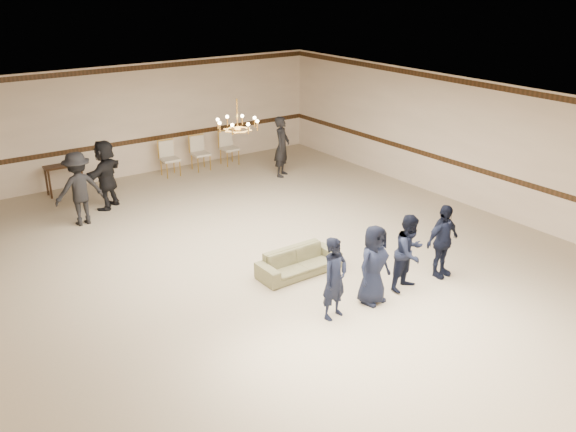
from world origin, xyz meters
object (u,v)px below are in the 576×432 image
Objects in this scene: adult_left at (79,189)px; banquet_chair_right at (229,148)px; chandelier at (237,114)px; boy_b at (374,265)px; boy_a at (335,278)px; banquet_chair_mid at (201,154)px; adult_right at (282,147)px; boy_d at (442,241)px; banquet_chair_left at (170,159)px; console_table at (65,179)px; boy_c at (410,252)px; adult_mid at (106,174)px; settee at (299,262)px.

adult_left reaches higher than banquet_chair_right.
chandelier is 4.27m from boy_b.
chandelier is 0.92× the size of banquet_chair_right.
banquet_chair_mid is (2.12, 8.93, -0.23)m from boy_a.
boy_d is at bearing -136.47° from adult_right.
banquet_chair_left is 1.06× the size of console_table.
boy_c is at bearing -97.25° from banquet_chair_right.
adult_right is (5.10, -0.40, 0.00)m from adult_mid.
banquet_chair_mid is at bearing 76.95° from settee.
boy_d is at bearing -37.44° from settee.
boy_a is at bearing -108.10° from banquet_chair_right.
boy_a is 1.00× the size of boy_c.
boy_b is 1.45× the size of banquet_chair_mid.
boy_b is (0.57, -3.65, -2.13)m from chandelier.
adult_right reaches higher than console_table.
boy_c is 1.00× the size of boy_d.
settee is 1.67× the size of banquet_chair_right.
chandelier is 4.85m from boy_d.
adult_left is (-4.89, 6.76, 0.14)m from boy_d.
adult_mid is (-1.29, 7.46, 0.14)m from boy_a.
adult_right is 2.03m from banquet_chair_right.
console_table is at bearing 101.69° from boy_c.
banquet_chair_left is at bearing 84.65° from settee.
boy_c is at bearing 118.07° from adult_left.
console_table is (-4.58, 9.13, -0.34)m from boy_d.
boy_c is 0.85× the size of adult_left.
adult_left is at bearing 122.88° from boy_d.
boy_c reaches higher than banquet_chair_mid.
banquet_chair_mid is (1.00, 0.00, 0.00)m from banquet_chair_left.
adult_mid is at bearing -160.42° from banquet_chair_right.
boy_a is 9.47m from banquet_chair_right.
chandelier is at bearing 91.18° from boy_b.
adult_left is 3.98m from banquet_chair_left.
banquet_chair_mid is (4.32, 2.17, -0.37)m from adult_left.
settee is at bearing -85.62° from chandelier.
boy_b is 1.45× the size of banquet_chair_left.
boy_b is at bearing -71.21° from console_table.
settee is (-0.42, 1.68, -0.49)m from boy_b.
boy_c is at bearing -89.41° from banquet_chair_mid.
adult_mid is 1.72× the size of banquet_chair_left.
boy_a is 0.87× the size of settee.
banquet_chair_mid is at bearing -178.84° from banquet_chair_right.
settee is at bearing 117.89° from boy_c.
adult_mid is 1.83m from console_table.
adult_mid reaches higher than console_table.
adult_right reaches higher than banquet_chair_left.
chandelier is 4.47m from adult_left.
banquet_chair_right is at bearing 3.28° from banquet_chair_left.
chandelier is 0.63× the size of boy_a.
console_table is at bearing -110.00° from adult_mid.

